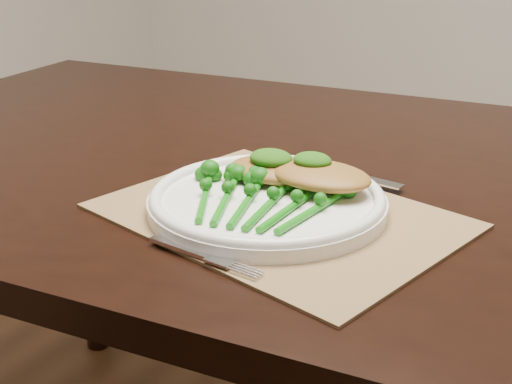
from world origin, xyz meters
The scene contains 10 objects.
dining_table centered at (-0.06, -0.10, 0.38)m, with size 1.67×1.04×0.75m.
placemat centered at (-0.02, -0.29, 0.75)m, with size 0.40×0.29×0.00m, color olive.
dinner_plate centered at (-0.03, -0.28, 0.77)m, with size 0.28×0.28×0.03m.
knife centered at (-0.04, -0.13, 0.76)m, with size 0.20×0.04×0.01m.
fork centered at (-0.02, -0.43, 0.76)m, with size 0.15×0.03×0.00m.
chicken_fillet_left centered at (-0.05, -0.22, 0.78)m, with size 0.13×0.09×0.03m, color olive.
chicken_fillet_right centered at (0.01, -0.23, 0.79)m, with size 0.13×0.09×0.03m, color olive.
pesto_dollop_left centered at (-0.06, -0.23, 0.80)m, with size 0.06×0.05×0.02m, color #154109.
pesto_dollop_right centered at (-0.01, -0.22, 0.80)m, with size 0.05×0.04×0.02m, color #154109.
broccolini_bundle centered at (-0.03, -0.32, 0.77)m, with size 0.18×0.19×0.04m.
Camera 1 is at (0.35, -0.96, 1.09)m, focal length 50.00 mm.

